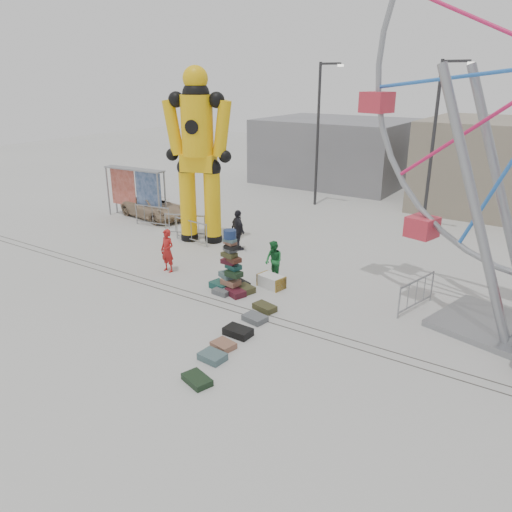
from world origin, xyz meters
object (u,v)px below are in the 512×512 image
Objects in this scene: barricade_dummy_a at (152,216)px; barricade_dummy_b at (185,225)px; barricade_dummy_c at (191,232)px; suitcase_tower at (231,274)px; barricade_wheel_front at (416,294)px; crash_test_dummy at (198,150)px; banner_scaffold at (135,181)px; steamer_trunk at (271,281)px; lamp_post_left at (319,128)px; pedestrian_red at (167,251)px; parked_suv at (154,207)px; pedestrian_green at (274,261)px; pedestrian_black at (238,230)px; lamp_post_right at (435,140)px.

barricade_dummy_b is (2.50, -0.35, 0.00)m from barricade_dummy_a.
barricade_dummy_b is 1.11m from barricade_dummy_c.
suitcase_tower is 6.35m from barricade_wheel_front.
crash_test_dummy is at bearing 77.83° from barricade_dummy_c.
banner_scaffold is at bearing 94.10° from barricade_wheel_front.
steamer_trunk is at bearing -44.20° from barricade_dummy_b.
lamp_post_left reaches higher than barricade_dummy_b.
crash_test_dummy is 5.19m from pedestrian_red.
crash_test_dummy is 8.24× the size of steamer_trunk.
parked_suv is (-4.51, 2.23, 0.02)m from barricade_dummy_c.
pedestrian_red is (-3.20, 0.14, 0.22)m from suitcase_tower.
banner_scaffold reaches higher than pedestrian_green.
lamp_post_left is 9.97m from pedestrian_black.
barricade_dummy_a is 1.00× the size of barricade_dummy_c.
barricade_wheel_front is at bearing -49.88° from lamp_post_left.
banner_scaffold is at bearing 166.16° from suitcase_tower.
banner_scaffold is 2.46m from barricade_dummy_a.
banner_scaffold is 0.91× the size of parked_suv.
steamer_trunk is at bearing -39.79° from pedestrian_green.
lamp_post_right is 10.01m from barricade_wheel_front.
barricade_dummy_b is (-6.70, 2.94, 0.32)m from steamer_trunk.
barricade_dummy_b is 1.17× the size of pedestrian_red.
banner_scaffold is at bearing -156.46° from lamp_post_right.
parked_suv is at bearing 160.20° from barricade_dummy_c.
suitcase_tower is (3.23, -13.05, -3.84)m from lamp_post_left.
barricade_wheel_front is at bearing -17.99° from barricade_dummy_a.
suitcase_tower is at bearing -108.85° from lamp_post_right.
pedestrian_red is 8.15m from parked_suv.
suitcase_tower is 1.15× the size of barricade_dummy_a.
lamp_post_right is at bearing 84.12° from suitcase_tower.
pedestrian_red is 0.42× the size of parked_suv.
lamp_post_right is 5.23× the size of pedestrian_green.
lamp_post_right is 4.00× the size of barricade_dummy_b.
pedestrian_black is at bearing -14.61° from barricade_dummy_a.
barricade_dummy_b is 1.00× the size of barricade_dummy_c.
pedestrian_green reaches higher than steamer_trunk.
suitcase_tower is at bearing -55.70° from barricade_dummy_b.
suitcase_tower is 1.84m from pedestrian_green.
barricade_dummy_c is at bearing -128.74° from crash_test_dummy.
lamp_post_right reaches higher than banner_scaffold.
barricade_wheel_front is 5.27m from pedestrian_green.
suitcase_tower is 2.37× the size of steamer_trunk.
barricade_dummy_b is (-9.43, -7.06, -3.93)m from lamp_post_right.
pedestrian_black is (0.81, 3.63, 0.05)m from pedestrian_red.
pedestrian_red is at bearing -77.92° from barricade_dummy_b.
barricade_dummy_b is 3.93m from parked_suv.
barricade_wheel_front is at bearing 22.72° from steamer_trunk.
lamp_post_right is at bearing 20.30° from barricade_dummy_a.
barricade_dummy_a is 1.17× the size of pedestrian_red.
lamp_post_left is 9.28m from crash_test_dummy.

